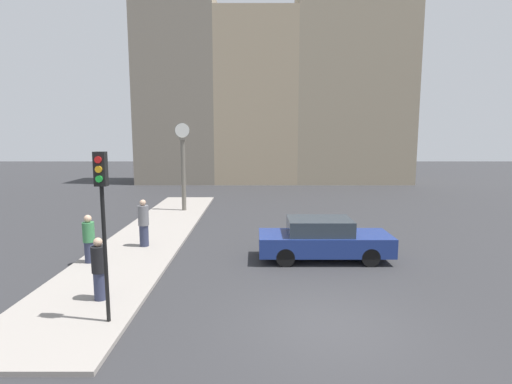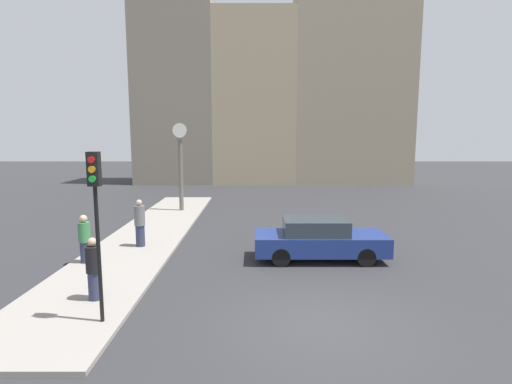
{
  "view_description": "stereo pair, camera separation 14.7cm",
  "coord_description": "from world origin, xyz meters",
  "px_view_note": "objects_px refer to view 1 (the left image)",
  "views": [
    {
      "loc": [
        -1.67,
        -8.75,
        4.38
      ],
      "look_at": [
        -1.59,
        8.37,
        1.96
      ],
      "focal_mm": 28.0,
      "sensor_mm": 36.0,
      "label": 1
    },
    {
      "loc": [
        -1.52,
        -8.75,
        4.38
      ],
      "look_at": [
        -1.59,
        8.37,
        1.96
      ],
      "focal_mm": 28.0,
      "sensor_mm": 36.0,
      "label": 2
    }
  ],
  "objects_px": {
    "traffic_light_near": "(100,202)",
    "street_clock": "(181,165)",
    "pedestrian_black_jacket": "(97,269)",
    "pedestrian_grey_jacket": "(142,223)",
    "sedan_car": "(321,239)",
    "pedestrian_green_hoodie": "(87,239)"
  },
  "relations": [
    {
      "from": "traffic_light_near",
      "to": "street_clock",
      "type": "xyz_separation_m",
      "value": [
        -0.74,
        14.0,
        -0.17
      ]
    },
    {
      "from": "street_clock",
      "to": "pedestrian_black_jacket",
      "type": "relative_size",
      "value": 3.01
    },
    {
      "from": "street_clock",
      "to": "pedestrian_grey_jacket",
      "type": "distance_m",
      "value": 7.81
    },
    {
      "from": "pedestrian_black_jacket",
      "to": "sedan_car",
      "type": "bearing_deg",
      "value": 30.21
    },
    {
      "from": "traffic_light_near",
      "to": "pedestrian_grey_jacket",
      "type": "height_order",
      "value": "traffic_light_near"
    },
    {
      "from": "pedestrian_black_jacket",
      "to": "pedestrian_green_hoodie",
      "type": "xyz_separation_m",
      "value": [
        -1.56,
        3.1,
        -0.01
      ]
    },
    {
      "from": "sedan_car",
      "to": "pedestrian_grey_jacket",
      "type": "height_order",
      "value": "pedestrian_grey_jacket"
    },
    {
      "from": "pedestrian_black_jacket",
      "to": "pedestrian_green_hoodie",
      "type": "bearing_deg",
      "value": 116.75
    },
    {
      "from": "pedestrian_black_jacket",
      "to": "street_clock",
      "type": "bearing_deg",
      "value": 90.34
    },
    {
      "from": "sedan_car",
      "to": "pedestrian_grey_jacket",
      "type": "bearing_deg",
      "value": 168.69
    },
    {
      "from": "traffic_light_near",
      "to": "pedestrian_grey_jacket",
      "type": "xyz_separation_m",
      "value": [
        -0.94,
        6.38,
        -1.89
      ]
    },
    {
      "from": "street_clock",
      "to": "pedestrian_grey_jacket",
      "type": "xyz_separation_m",
      "value": [
        -0.2,
        -7.62,
        -1.72
      ]
    },
    {
      "from": "traffic_light_near",
      "to": "pedestrian_grey_jacket",
      "type": "bearing_deg",
      "value": 98.36
    },
    {
      "from": "street_clock",
      "to": "pedestrian_grey_jacket",
      "type": "height_order",
      "value": "street_clock"
    },
    {
      "from": "pedestrian_grey_jacket",
      "to": "pedestrian_black_jacket",
      "type": "height_order",
      "value": "pedestrian_grey_jacket"
    },
    {
      "from": "traffic_light_near",
      "to": "pedestrian_green_hoodie",
      "type": "bearing_deg",
      "value": 117.06
    },
    {
      "from": "sedan_car",
      "to": "pedestrian_green_hoodie",
      "type": "xyz_separation_m",
      "value": [
        -8.04,
        -0.67,
        0.18
      ]
    },
    {
      "from": "sedan_car",
      "to": "pedestrian_black_jacket",
      "type": "xyz_separation_m",
      "value": [
        -6.47,
        -3.77,
        0.19
      ]
    },
    {
      "from": "sedan_car",
      "to": "pedestrian_grey_jacket",
      "type": "distance_m",
      "value": 6.89
    },
    {
      "from": "pedestrian_grey_jacket",
      "to": "pedestrian_black_jacket",
      "type": "bearing_deg",
      "value": -86.95
    },
    {
      "from": "sedan_car",
      "to": "traffic_light_near",
      "type": "relative_size",
      "value": 1.18
    },
    {
      "from": "sedan_car",
      "to": "pedestrian_green_hoodie",
      "type": "relative_size",
      "value": 2.83
    }
  ]
}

